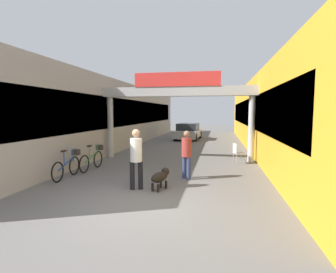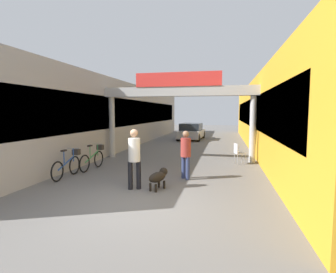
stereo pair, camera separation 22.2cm
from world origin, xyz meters
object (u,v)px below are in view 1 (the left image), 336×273
(cafe_chair_aluminium_nearer, at_px, (237,151))
(parked_car_silver, at_px, (188,132))
(bicycle_green_second, at_px, (93,158))
(dog_on_leash, at_px, (161,177))
(bollard_post_metal, at_px, (133,167))
(pedestrian_companion, at_px, (187,152))
(pedestrian_with_dog, at_px, (136,155))
(bicycle_blue_nearest, at_px, (68,165))

(cafe_chair_aluminium_nearer, relative_size, parked_car_silver, 0.22)
(bicycle_green_second, distance_m, cafe_chair_aluminium_nearer, 6.05)
(dog_on_leash, xyz_separation_m, bollard_post_metal, (-0.95, 0.34, 0.17))
(dog_on_leash, bearing_deg, pedestrian_companion, 66.11)
(pedestrian_with_dog, xyz_separation_m, bollard_post_metal, (-0.26, 0.48, -0.46))
(cafe_chair_aluminium_nearer, xyz_separation_m, parked_car_silver, (-3.27, 9.80, 0.10))
(dog_on_leash, relative_size, bicycle_blue_nearest, 0.50)
(pedestrian_with_dog, distance_m, bollard_post_metal, 0.72)
(pedestrian_companion, bearing_deg, bicycle_blue_nearest, -171.26)
(parked_car_silver, bearing_deg, bollard_post_metal, -90.49)
(pedestrian_with_dog, xyz_separation_m, cafe_chair_aluminium_nearer, (3.12, 4.47, -0.47))
(pedestrian_with_dog, height_order, parked_car_silver, pedestrian_with_dog)
(bicycle_blue_nearest, xyz_separation_m, bollard_post_metal, (2.45, -0.38, 0.11))
(pedestrian_with_dog, distance_m, cafe_chair_aluminium_nearer, 5.47)
(pedestrian_with_dog, xyz_separation_m, dog_on_leash, (0.69, 0.14, -0.64))
(bicycle_blue_nearest, relative_size, bicycle_green_second, 1.00)
(pedestrian_with_dog, xyz_separation_m, bicycle_blue_nearest, (-2.71, 0.86, -0.57))
(cafe_chair_aluminium_nearer, bearing_deg, pedestrian_with_dog, -124.92)
(bicycle_green_second, bearing_deg, parked_car_silver, 79.00)
(pedestrian_with_dog, relative_size, dog_on_leash, 2.07)
(bicycle_green_second, xyz_separation_m, parked_car_silver, (2.34, 12.05, 0.21))
(pedestrian_with_dog, distance_m, parked_car_silver, 14.28)
(dog_on_leash, bearing_deg, cafe_chair_aluminium_nearer, 60.69)
(pedestrian_companion, bearing_deg, bollard_post_metal, -147.14)
(bollard_post_metal, bearing_deg, bicycle_blue_nearest, 171.10)
(pedestrian_with_dog, relative_size, parked_car_silver, 0.43)
(bicycle_blue_nearest, xyz_separation_m, cafe_chair_aluminium_nearer, (5.83, 3.61, 0.10))
(pedestrian_companion, xyz_separation_m, dog_on_leash, (-0.59, -1.34, -0.55))
(pedestrian_with_dog, relative_size, bicycle_blue_nearest, 1.04)
(pedestrian_companion, height_order, parked_car_silver, pedestrian_companion)
(bicycle_blue_nearest, distance_m, cafe_chair_aluminium_nearer, 6.86)
(bicycle_blue_nearest, height_order, bollard_post_metal, bollard_post_metal)
(bicycle_green_second, height_order, cafe_chair_aluminium_nearer, bicycle_green_second)
(pedestrian_companion, height_order, dog_on_leash, pedestrian_companion)
(parked_car_silver, bearing_deg, dog_on_leash, -86.62)
(pedestrian_with_dog, height_order, pedestrian_companion, pedestrian_with_dog)
(pedestrian_with_dog, xyz_separation_m, bicycle_green_second, (-2.49, 2.22, -0.57))
(bicycle_blue_nearest, height_order, parked_car_silver, parked_car_silver)
(dog_on_leash, distance_m, cafe_chair_aluminium_nearer, 4.97)
(bicycle_green_second, height_order, bollard_post_metal, bollard_post_metal)
(bicycle_blue_nearest, xyz_separation_m, parked_car_silver, (2.57, 13.41, 0.21))
(pedestrian_companion, bearing_deg, dog_on_leash, -113.89)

